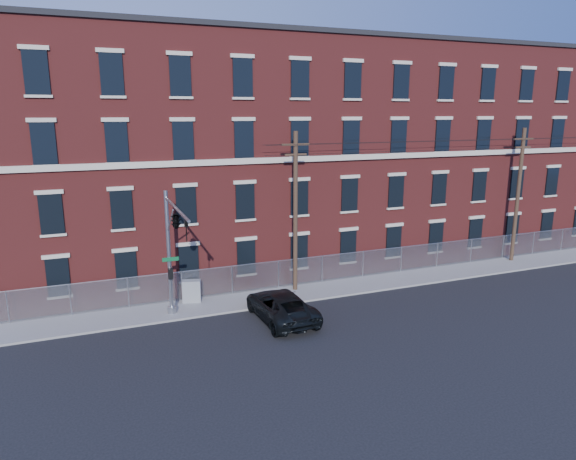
% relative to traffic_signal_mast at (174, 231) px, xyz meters
% --- Properties ---
extents(ground, '(140.00, 140.00, 0.00)m').
position_rel_traffic_signal_mast_xyz_m(ground, '(6.00, -2.18, -5.39)').
color(ground, black).
rests_on(ground, ground).
extents(sidewalk, '(65.00, 3.00, 0.12)m').
position_rel_traffic_signal_mast_xyz_m(sidewalk, '(18.00, 2.82, -5.33)').
color(sidewalk, gray).
rests_on(sidewalk, ground).
extents(mill_building, '(55.30, 14.32, 16.30)m').
position_rel_traffic_signal_mast_xyz_m(mill_building, '(18.00, 11.75, 2.76)').
color(mill_building, maroon).
rests_on(mill_building, ground).
extents(chain_link_fence, '(59.06, 0.06, 1.85)m').
position_rel_traffic_signal_mast_xyz_m(chain_link_fence, '(18.00, 4.12, -4.33)').
color(chain_link_fence, '#A5A8AD').
rests_on(chain_link_fence, ground).
extents(traffic_signal_mast, '(0.90, 6.75, 7.00)m').
position_rel_traffic_signal_mast_xyz_m(traffic_signal_mast, '(0.00, 0.00, 0.00)').
color(traffic_signal_mast, '#9EA0A5').
rests_on(traffic_signal_mast, ground).
extents(utility_pole_near, '(1.80, 0.28, 10.00)m').
position_rel_traffic_signal_mast_xyz_m(utility_pole_near, '(8.00, 3.42, -0.05)').
color(utility_pole_near, '#453122').
rests_on(utility_pole_near, ground).
extents(utility_pole_mid, '(1.80, 0.28, 10.00)m').
position_rel_traffic_signal_mast_xyz_m(utility_pole_mid, '(26.00, 3.42, -0.05)').
color(utility_pole_mid, '#453122').
rests_on(utility_pole_mid, ground).
extents(overhead_wires, '(40.00, 0.62, 0.62)m').
position_rel_traffic_signal_mast_xyz_m(overhead_wires, '(26.00, 3.42, 3.73)').
color(overhead_wires, black).
rests_on(overhead_wires, ground).
extents(pickup_truck, '(2.84, 5.77, 1.58)m').
position_rel_traffic_signal_mast_xyz_m(pickup_truck, '(5.53, -0.54, -4.60)').
color(pickup_truck, black).
rests_on(pickup_truck, ground).
extents(utility_cabinet, '(1.17, 0.80, 1.34)m').
position_rel_traffic_signal_mast_xyz_m(utility_cabinet, '(1.39, 3.65, -4.60)').
color(utility_cabinet, gray).
rests_on(utility_cabinet, sidewalk).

